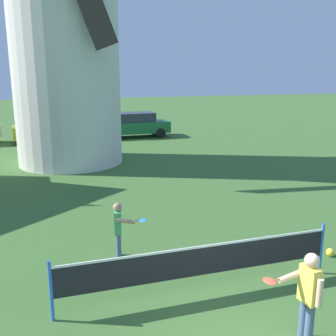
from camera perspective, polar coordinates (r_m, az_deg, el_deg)
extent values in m
cylinder|color=silver|center=(18.38, -14.56, 15.45)|extent=(4.62, 4.62, 9.53)
cylinder|color=blue|center=(7.11, -16.52, -16.68)|extent=(0.06, 0.06, 1.10)
cylinder|color=blue|center=(8.84, 21.23, -10.82)|extent=(0.06, 0.06, 1.10)
cube|color=black|center=(7.51, 4.74, -13.31)|extent=(5.29, 0.01, 0.55)
cube|color=white|center=(7.38, 4.78, -11.27)|extent=(5.29, 0.02, 0.04)
cylinder|color=slate|center=(6.84, 19.72, -20.41)|extent=(0.13, 0.13, 0.66)
cylinder|color=slate|center=(6.93, 18.92, -19.88)|extent=(0.13, 0.13, 0.66)
cube|color=#E5CC4C|center=(6.56, 19.76, -15.57)|extent=(0.20, 0.34, 0.59)
sphere|color=#DBB28E|center=(6.38, 20.06, -12.42)|extent=(0.22, 0.22, 0.22)
cylinder|color=#DBB28E|center=(6.44, 21.02, -16.48)|extent=(0.09, 0.09, 0.44)
cylinder|color=#DBB28E|center=(6.52, 17.36, -14.67)|extent=(0.46, 0.13, 0.17)
cylinder|color=#D84C33|center=(6.42, 16.09, -15.05)|extent=(0.22, 0.04, 0.04)
ellipsoid|color=#D84C33|center=(6.30, 14.44, -15.52)|extent=(0.20, 0.25, 0.03)
cylinder|color=slate|center=(9.19, -7.15, -10.76)|extent=(0.12, 0.12, 0.58)
cylinder|color=slate|center=(9.06, -7.14, -11.13)|extent=(0.12, 0.12, 0.58)
cube|color=#4CB266|center=(8.91, -7.25, -7.75)|extent=(0.20, 0.31, 0.51)
sphere|color=tan|center=(8.79, -7.32, -5.63)|extent=(0.19, 0.19, 0.19)
cylinder|color=tan|center=(9.09, -7.25, -7.45)|extent=(0.08, 0.08, 0.39)
cylinder|color=tan|center=(8.73, -6.11, -7.63)|extent=(0.40, 0.15, 0.15)
cylinder|color=#338CCC|center=(8.74, -5.09, -7.59)|extent=(0.22, 0.06, 0.04)
ellipsoid|color=#338CCC|center=(8.75, -3.64, -7.54)|extent=(0.22, 0.27, 0.03)
sphere|color=yellow|center=(9.87, 22.37, -11.19)|extent=(0.19, 0.19, 0.19)
cube|color=#999919|center=(24.74, -16.75, 5.18)|extent=(4.22, 2.00, 0.70)
cube|color=#2D333D|center=(24.66, -16.85, 6.63)|extent=(2.40, 1.66, 0.56)
cylinder|color=black|center=(25.78, -13.78, 4.91)|extent=(0.61, 0.22, 0.60)
cylinder|color=black|center=(24.12, -13.19, 4.35)|extent=(0.61, 0.22, 0.60)
cylinder|color=black|center=(25.55, -20.00, 4.40)|extent=(0.61, 0.22, 0.60)
cylinder|color=black|center=(23.87, -19.84, 3.80)|extent=(0.61, 0.22, 0.60)
cube|color=#1E6638|center=(25.42, -4.76, 5.93)|extent=(4.29, 1.76, 0.70)
cube|color=#2D333D|center=(25.34, -4.79, 7.34)|extent=(2.41, 1.53, 0.56)
cylinder|color=black|center=(26.65, -2.14, 5.57)|extent=(0.60, 0.19, 0.60)
cylinder|color=black|center=(25.04, -1.05, 5.05)|extent=(0.60, 0.19, 0.60)
cylinder|color=black|center=(26.00, -8.32, 5.23)|extent=(0.60, 0.19, 0.60)
cylinder|color=black|center=(24.34, -7.60, 4.68)|extent=(0.60, 0.19, 0.60)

